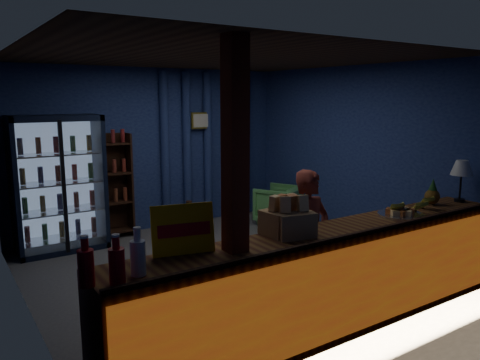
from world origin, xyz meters
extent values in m
plane|color=#515154|center=(0.00, 0.00, 0.00)|extent=(4.60, 4.60, 0.00)
plane|color=navy|center=(0.00, 2.20, 1.30)|extent=(4.60, 0.00, 4.60)
plane|color=navy|center=(0.00, -2.20, 1.30)|extent=(4.60, 0.00, 4.60)
plane|color=navy|center=(-2.30, 0.00, 1.30)|extent=(0.00, 4.40, 4.40)
plane|color=navy|center=(2.30, 0.00, 1.30)|extent=(0.00, 4.40, 4.40)
plane|color=#472D19|center=(0.00, 0.00, 2.60)|extent=(4.60, 4.60, 0.00)
cube|color=brown|center=(0.00, -1.90, 0.47)|extent=(4.40, 0.55, 0.95)
cube|color=red|center=(0.00, -2.19, 0.47)|extent=(4.35, 0.02, 0.81)
cube|color=#321C10|center=(0.00, -2.17, 0.97)|extent=(4.40, 0.04, 0.04)
cube|color=maroon|center=(-1.05, -1.90, 1.30)|extent=(0.16, 0.16, 2.60)
cube|color=black|center=(-1.55, 2.12, 0.95)|extent=(1.20, 0.06, 1.90)
cube|color=black|center=(-2.12, 1.85, 0.95)|extent=(0.06, 0.60, 1.90)
cube|color=black|center=(-0.98, 1.85, 0.95)|extent=(0.06, 0.60, 1.90)
cube|color=black|center=(-1.55, 1.85, 1.86)|extent=(1.20, 0.60, 0.08)
cube|color=black|center=(-1.55, 1.85, 0.04)|extent=(1.20, 0.60, 0.08)
cube|color=#99B2D8|center=(-1.55, 2.07, 0.95)|extent=(1.08, 0.02, 1.74)
cube|color=white|center=(-1.55, 1.57, 0.95)|extent=(1.12, 0.02, 1.78)
cube|color=black|center=(-1.55, 1.55, 0.95)|extent=(0.05, 0.05, 1.80)
cube|color=silver|center=(-1.55, 1.85, 0.17)|extent=(1.08, 0.48, 0.02)
cylinder|color=#A31E17|center=(-2.00, 1.85, 0.30)|extent=(0.07, 0.07, 0.22)
cylinder|color=#175C17|center=(-1.77, 1.85, 0.30)|extent=(0.07, 0.07, 0.22)
cylinder|color=#9A6917|center=(-1.55, 1.85, 0.30)|extent=(0.07, 0.07, 0.22)
cylinder|color=#1F1753|center=(-1.32, 1.85, 0.30)|extent=(0.07, 0.07, 0.22)
cylinder|color=maroon|center=(-1.10, 1.85, 0.30)|extent=(0.07, 0.07, 0.22)
cube|color=silver|center=(-1.55, 1.85, 0.57)|extent=(1.08, 0.48, 0.02)
cylinder|color=#175C17|center=(-2.00, 1.85, 0.70)|extent=(0.07, 0.07, 0.22)
cylinder|color=#9A6917|center=(-1.77, 1.85, 0.70)|extent=(0.07, 0.07, 0.22)
cylinder|color=#1F1753|center=(-1.55, 1.85, 0.70)|extent=(0.07, 0.07, 0.22)
cylinder|color=maroon|center=(-1.32, 1.85, 0.70)|extent=(0.07, 0.07, 0.22)
cylinder|color=#A31E17|center=(-1.10, 1.85, 0.70)|extent=(0.07, 0.07, 0.22)
cube|color=silver|center=(-1.55, 1.85, 0.97)|extent=(1.08, 0.48, 0.02)
cylinder|color=#9A6917|center=(-2.00, 1.85, 1.10)|extent=(0.07, 0.07, 0.22)
cylinder|color=#1F1753|center=(-1.77, 1.85, 1.10)|extent=(0.07, 0.07, 0.22)
cylinder|color=maroon|center=(-1.55, 1.85, 1.10)|extent=(0.07, 0.07, 0.22)
cylinder|color=#A31E17|center=(-1.32, 1.85, 1.10)|extent=(0.07, 0.07, 0.22)
cylinder|color=#175C17|center=(-1.10, 1.85, 1.10)|extent=(0.07, 0.07, 0.22)
cube|color=silver|center=(-1.55, 1.85, 1.37)|extent=(1.08, 0.48, 0.02)
cylinder|color=#1F1753|center=(-2.00, 1.85, 1.50)|extent=(0.07, 0.07, 0.22)
cylinder|color=maroon|center=(-1.77, 1.85, 1.50)|extent=(0.07, 0.07, 0.22)
cylinder|color=#A31E17|center=(-1.55, 1.85, 1.50)|extent=(0.07, 0.07, 0.22)
cylinder|color=#175C17|center=(-1.32, 1.85, 1.50)|extent=(0.07, 0.07, 0.22)
cylinder|color=#9A6917|center=(-1.10, 1.85, 1.50)|extent=(0.07, 0.07, 0.22)
cube|color=#321C10|center=(-0.70, 2.15, 0.80)|extent=(0.50, 0.02, 1.60)
cube|color=#321C10|center=(-0.93, 2.02, 0.80)|extent=(0.03, 0.28, 1.60)
cube|color=#321C10|center=(-0.46, 2.02, 0.80)|extent=(0.03, 0.28, 1.60)
cube|color=#321C10|center=(-0.70, 2.02, 0.10)|extent=(0.46, 0.26, 0.02)
cube|color=#321C10|center=(-0.70, 2.02, 0.55)|extent=(0.46, 0.26, 0.02)
cube|color=#321C10|center=(-0.70, 2.02, 1.00)|extent=(0.46, 0.26, 0.02)
cube|color=#321C10|center=(-0.70, 2.02, 1.45)|extent=(0.46, 0.26, 0.02)
cylinder|color=navy|center=(0.20, 2.14, 1.30)|extent=(0.14, 0.14, 2.50)
cylinder|color=navy|center=(0.60, 2.14, 1.30)|extent=(0.14, 0.14, 2.50)
cylinder|color=navy|center=(1.00, 2.14, 1.30)|extent=(0.14, 0.14, 2.50)
cylinder|color=navy|center=(1.40, 2.14, 1.30)|extent=(0.14, 0.14, 2.50)
cylinder|color=navy|center=(1.80, 2.14, 1.30)|extent=(0.14, 0.14, 2.50)
cube|color=gold|center=(0.85, 2.10, 1.75)|extent=(0.36, 0.03, 0.28)
cube|color=silver|center=(0.85, 2.08, 1.75)|extent=(0.30, 0.01, 0.22)
imported|color=maroon|center=(0.15, -1.43, 0.71)|extent=(0.56, 0.41, 1.43)
imported|color=#5AAF57|center=(1.90, 1.26, 0.33)|extent=(0.94, 0.95, 0.65)
cube|color=#321C10|center=(0.28, 1.49, 0.23)|extent=(0.54, 0.42, 0.46)
cylinder|color=#321C10|center=(0.28, 1.49, 0.50)|extent=(0.09, 0.09, 0.09)
cube|color=yellow|center=(-1.42, -1.74, 1.14)|extent=(0.50, 0.20, 0.39)
cube|color=#B90C16|center=(-1.42, -1.76, 1.14)|extent=(0.40, 0.12, 0.10)
cylinder|color=#B90C16|center=(-2.22, -1.97, 1.07)|extent=(0.10, 0.10, 0.24)
cylinder|color=#B90C16|center=(-2.22, -1.97, 1.24)|extent=(0.05, 0.05, 0.09)
cylinder|color=white|center=(-2.22, -1.97, 1.28)|extent=(0.05, 0.05, 0.02)
cylinder|color=#B90C16|center=(-2.05, -2.05, 1.07)|extent=(0.10, 0.10, 0.24)
cylinder|color=#B90C16|center=(-2.05, -2.05, 1.24)|extent=(0.05, 0.05, 0.09)
cylinder|color=white|center=(-2.05, -2.05, 1.28)|extent=(0.05, 0.05, 0.02)
cylinder|color=silver|center=(-1.88, -1.97, 1.07)|extent=(0.10, 0.10, 0.24)
cylinder|color=silver|center=(-1.88, -1.97, 1.24)|extent=(0.05, 0.05, 0.09)
cylinder|color=white|center=(-1.88, -1.97, 1.28)|extent=(0.05, 0.05, 0.02)
cube|color=#AA8552|center=(-0.42, -1.85, 1.06)|extent=(0.39, 0.35, 0.22)
cube|color=#FAAF37|center=(-0.50, -1.83, 1.24)|extent=(0.10, 0.08, 0.14)
cube|color=#BD6423|center=(-0.42, -1.85, 1.24)|extent=(0.10, 0.08, 0.14)
cube|color=#FAAF37|center=(-0.34, -1.86, 1.24)|extent=(0.10, 0.08, 0.14)
cube|color=#AA8552|center=(-0.46, -1.75, 1.06)|extent=(0.35, 0.30, 0.22)
cube|color=#FAAF37|center=(-0.54, -1.75, 1.23)|extent=(0.09, 0.06, 0.14)
cube|color=#BD6423|center=(-0.46, -1.75, 1.23)|extent=(0.09, 0.06, 0.14)
cube|color=#FAAF37|center=(-0.38, -1.74, 1.23)|extent=(0.09, 0.06, 0.14)
cylinder|color=silver|center=(0.94, -1.92, 0.96)|extent=(0.47, 0.47, 0.03)
cube|color=#FAAF37|center=(1.04, -1.92, 1.00)|extent=(0.10, 0.07, 0.05)
cube|color=#BD6423|center=(1.01, -1.86, 1.00)|extent=(0.12, 0.12, 0.05)
cube|color=#FAAF37|center=(0.94, -1.83, 1.00)|extent=(0.07, 0.10, 0.05)
cube|color=#BD6423|center=(0.88, -1.86, 1.00)|extent=(0.12, 0.12, 0.05)
cube|color=#FAAF37|center=(0.85, -1.92, 1.00)|extent=(0.10, 0.07, 0.05)
cube|color=#BD6423|center=(0.88, -1.99, 1.00)|extent=(0.12, 0.12, 0.05)
cube|color=#FAAF37|center=(0.94, -2.02, 1.00)|extent=(0.07, 0.10, 0.05)
cube|color=#BD6423|center=(1.01, -1.99, 1.00)|extent=(0.12, 0.12, 0.05)
cylinder|color=black|center=(2.05, -1.87, 0.97)|extent=(0.11, 0.11, 0.04)
cylinder|color=black|center=(2.05, -1.87, 1.14)|extent=(0.02, 0.02, 0.34)
cone|color=white|center=(2.05, -1.87, 1.35)|extent=(0.25, 0.25, 0.17)
sphere|color=brown|center=(1.66, -1.78, 1.04)|extent=(0.17, 0.17, 0.17)
cone|color=#1E531C|center=(1.66, -1.78, 1.18)|extent=(0.09, 0.09, 0.13)
camera|label=1|loc=(-2.96, -4.86, 2.14)|focal=35.00mm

